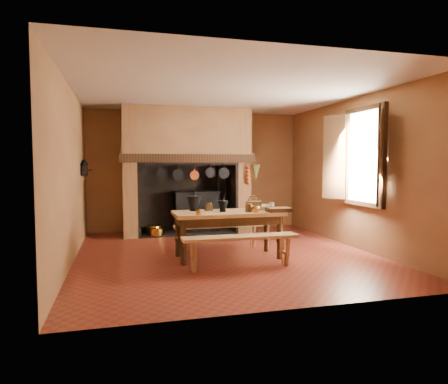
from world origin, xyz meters
The scene contains 28 objects.
floor centered at (0.00, 0.00, 0.00)m, with size 5.50×5.50×0.00m, color maroon.
ceiling centered at (0.00, 0.00, 2.80)m, with size 5.50×5.50×0.00m, color silver.
back_wall centered at (0.00, 2.75, 1.40)m, with size 5.00×0.02×2.80m, color olive.
wall_left centered at (-2.50, 0.00, 1.40)m, with size 0.02×5.50×2.80m, color olive.
wall_right centered at (2.50, 0.00, 1.40)m, with size 0.02×5.50×2.80m, color olive.
wall_front centered at (0.00, -2.75, 1.40)m, with size 5.00×0.02×2.80m, color olive.
chimney_breast centered at (-0.30, 2.31, 1.81)m, with size 2.95×0.96×2.80m.
iron_range centered at (-0.04, 2.45, 0.48)m, with size 1.12×0.55×1.60m.
hearth_pans centered at (-1.05, 2.22, 0.09)m, with size 0.51×0.62×0.20m.
hanging_pans centered at (-0.34, 1.81, 1.36)m, with size 1.92×0.29×0.27m.
onion_string centered at (1.00, 1.79, 1.33)m, with size 0.12×0.10×0.46m, color #AE4C20, non-canonical shape.
herb_bunch centered at (1.18, 1.79, 1.38)m, with size 0.20×0.20×0.35m, color brown.
window centered at (2.35, -0.40, 1.70)m, with size 0.39×1.75×1.76m.
wall_coffee_mill centered at (-2.42, 1.55, 1.52)m, with size 0.23×0.16×0.31m.
work_table centered at (-0.02, -0.28, 0.66)m, with size 1.80×0.80×0.78m.
bench_front centered at (-0.02, -0.99, 0.37)m, with size 1.76×0.31×0.50m.
bench_back centered at (-0.02, 0.40, 0.34)m, with size 1.63×0.28×0.46m.
mortar_large centered at (-0.55, -0.04, 0.92)m, with size 0.25×0.25×0.42m.
mortar_small centered at (-0.11, -0.29, 0.88)m, with size 0.18×0.18×0.31m.
coffee_grinder centered at (-0.31, -0.08, 0.84)m, with size 0.16×0.13×0.17m.
brass_mug_a centered at (-0.58, -0.60, 0.83)m, with size 0.08×0.08×0.09m, color #BB882B.
brass_mug_b centered at (0.45, -0.09, 0.83)m, with size 0.09×0.09×0.10m, color #BB882B.
mixing_bowl centered at (0.60, -0.16, 0.82)m, with size 0.33×0.33×0.08m, color beige.
stoneware_crock centered at (0.28, -0.45, 0.85)m, with size 0.11×0.11×0.14m, color #53371F.
glass_jar centered at (0.72, -0.36, 0.85)m, with size 0.08×0.08×0.14m, color beige.
wicker_basket centered at (0.49, -0.10, 0.86)m, with size 0.29×0.23×0.25m.
wooden_tray centered at (0.78, -0.53, 0.81)m, with size 0.39×0.28×0.07m, color #3C2313.
brass_cup centered at (0.38, -0.53, 0.83)m, with size 0.13×0.13×0.10m, color #BB882B.
Camera 1 is at (-1.75, -6.64, 1.56)m, focal length 32.00 mm.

